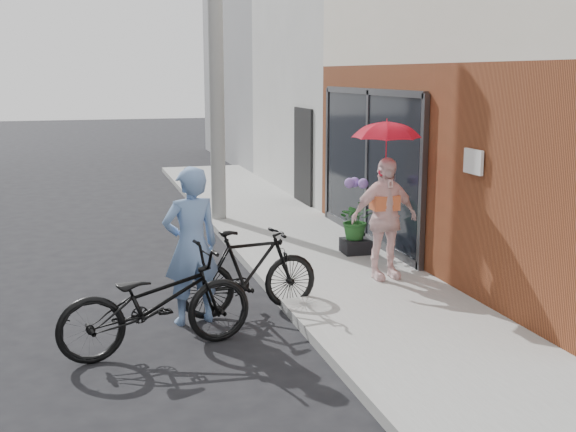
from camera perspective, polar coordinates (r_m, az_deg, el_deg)
name	(u,v)px	position (r m, az deg, el deg)	size (l,w,h in m)	color
ground	(222,336)	(8.16, -5.28, -9.41)	(80.00, 80.00, 0.00)	black
sidewalk	(338,270)	(10.51, 3.98, -4.31)	(2.20, 24.00, 0.12)	gray
curb	(260,276)	(10.19, -2.19, -4.80)	(0.12, 24.00, 0.12)	#9E9E99
plaster_building	(438,47)	(18.62, 11.77, 12.92)	(8.00, 6.00, 7.00)	silver
east_building_far	(340,54)	(25.04, 4.16, 12.62)	(8.00, 8.00, 7.00)	gray
utility_pole	(216,38)	(13.76, -5.74, 13.78)	(0.28, 0.28, 7.00)	#9E9E99
officer	(191,246)	(8.36, -7.66, -2.35)	(0.67, 0.44, 1.84)	#6F91C5
bike_left	(156,302)	(7.64, -10.35, -6.69)	(0.72, 2.06, 1.08)	black
bike_right	(250,271)	(8.72, -3.05, -4.39)	(0.49, 1.75, 1.05)	black
kimono_woman	(384,218)	(9.80, 7.62, -0.19)	(0.97, 0.40, 1.65)	#FFD7D5
parasol	(387,129)	(9.64, 7.80, 6.86)	(0.87, 0.87, 0.76)	red
planter	(356,246)	(11.28, 5.37, -2.37)	(0.41, 0.41, 0.22)	black
potted_plant	(356,219)	(11.19, 5.41, -0.27)	(0.56, 0.49, 0.63)	#266026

